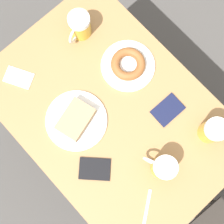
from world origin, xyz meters
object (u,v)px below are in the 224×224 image
at_px(beer_mug_right, 213,130).
at_px(passport_far_edge, 168,110).
at_px(beer_mug_center, 80,26).
at_px(napkin_folded, 19,78).
at_px(passport_near_edge, 95,169).
at_px(plate_with_donut, 128,65).
at_px(plate_with_cake, 76,120).
at_px(beer_mug_left, 163,167).
at_px(fork, 146,213).

bearing_deg(beer_mug_right, passport_far_edge, -71.86).
relative_size(beer_mug_center, napkin_folded, 0.94).
distance_m(beer_mug_center, passport_near_edge, 0.60).
bearing_deg(plate_with_donut, plate_with_cake, 5.18).
relative_size(beer_mug_center, passport_far_edge, 1.03).
bearing_deg(napkin_folded, beer_mug_left, 105.02).
relative_size(beer_mug_right, passport_far_edge, 1.05).
xyz_separation_m(beer_mug_center, passport_near_edge, (0.35, 0.48, -0.06)).
bearing_deg(plate_with_cake, napkin_folded, -79.14).
xyz_separation_m(beer_mug_center, napkin_folded, (0.33, -0.02, -0.06)).
bearing_deg(plate_with_cake, beer_mug_right, 132.39).
height_order(beer_mug_right, napkin_folded, beer_mug_right).
distance_m(beer_mug_left, passport_far_edge, 0.25).
bearing_deg(fork, beer_mug_right, -172.34).
distance_m(beer_mug_right, napkin_folded, 0.83).
distance_m(beer_mug_right, fork, 0.42).
bearing_deg(beer_mug_left, fork, 27.85).
xyz_separation_m(beer_mug_left, beer_mug_right, (-0.25, 0.03, 0.00)).
bearing_deg(plate_with_donut, beer_mug_center, -80.26).
bearing_deg(plate_with_cake, passport_far_edge, 144.20).
bearing_deg(beer_mug_center, napkin_folded, -3.90).
height_order(napkin_folded, fork, same).
xyz_separation_m(beer_mug_left, fork, (0.17, 0.09, -0.06)).
height_order(napkin_folded, passport_near_edge, passport_near_edge).
xyz_separation_m(beer_mug_center, passport_far_edge, (-0.04, 0.51, -0.06)).
bearing_deg(passport_near_edge, beer_mug_right, 155.10).
relative_size(beer_mug_left, passport_near_edge, 0.86).
distance_m(passport_near_edge, passport_far_edge, 0.39).
bearing_deg(beer_mug_center, passport_near_edge, 53.86).
height_order(plate_with_donut, passport_far_edge, plate_with_donut).
bearing_deg(beer_mug_left, plate_with_donut, -115.95).
relative_size(plate_with_cake, beer_mug_right, 1.91).
relative_size(napkin_folded, passport_near_edge, 0.92).
bearing_deg(passport_near_edge, plate_with_cake, -111.03).
distance_m(beer_mug_left, beer_mug_center, 0.68).
relative_size(beer_mug_right, napkin_folded, 0.97).
height_order(beer_mug_left, passport_far_edge, beer_mug_left).
height_order(beer_mug_left, napkin_folded, beer_mug_left).
distance_m(beer_mug_left, passport_near_edge, 0.27).
height_order(napkin_folded, passport_far_edge, passport_far_edge).
distance_m(beer_mug_center, beer_mug_right, 0.70).
distance_m(napkin_folded, passport_near_edge, 0.51).
distance_m(plate_with_cake, napkin_folded, 0.31).
xyz_separation_m(beer_mug_right, napkin_folded, (0.43, -0.71, -0.06)).
distance_m(napkin_folded, fork, 0.77).
xyz_separation_m(beer_mug_left, beer_mug_center, (-0.15, -0.66, 0.00)).
bearing_deg(fork, plate_with_donut, -126.41).
bearing_deg(plate_with_cake, beer_mug_left, 108.31).
xyz_separation_m(plate_with_cake, beer_mug_right, (-0.37, 0.41, 0.04)).
distance_m(plate_with_donut, beer_mug_center, 0.26).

